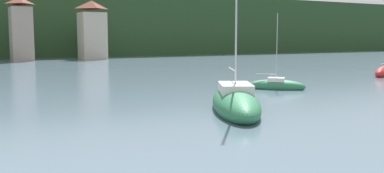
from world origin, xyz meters
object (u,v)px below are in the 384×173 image
object	(u,v)px
shore_building_central	(92,31)
shore_building_westcentral	(21,30)
sailboat_mid_1	(235,102)
sailboat_mid_9	(276,86)

from	to	relation	value
shore_building_central	shore_building_westcentral	bearing A→B (deg)	-179.70
shore_building_westcentral	shore_building_central	xyz separation A→B (m)	(11.24, 0.06, -0.06)
shore_building_central	sailboat_mid_1	bearing A→B (deg)	-98.93
shore_building_central	sailboat_mid_1	distance (m)	55.51
sailboat_mid_9	shore_building_central	bearing A→B (deg)	133.92
sailboat_mid_9	sailboat_mid_1	bearing A→B (deg)	-96.69
shore_building_central	sailboat_mid_9	size ratio (longest dim) A/B	1.72
shore_building_central	sailboat_mid_9	bearing A→B (deg)	-90.87
sailboat_mid_1	sailboat_mid_9	size ratio (longest dim) A/B	1.97
shore_building_westcentral	sailboat_mid_9	world-z (taller)	shore_building_westcentral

